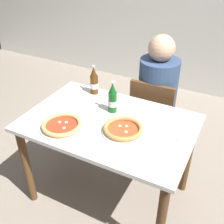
{
  "coord_description": "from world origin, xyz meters",
  "views": [
    {
      "loc": [
        0.75,
        -1.4,
        1.86
      ],
      "look_at": [
        0.0,
        0.05,
        0.8
      ],
      "focal_mm": 43.77,
      "sensor_mm": 36.0,
      "label": 1
    }
  ],
  "objects_px": {
    "pizza_margherita_near": "(62,125)",
    "pizza_marinara_far": "(123,129)",
    "dining_table_main": "(109,134)",
    "chair_behind_table": "(153,115)",
    "napkin_with_cutlery": "(173,131)",
    "beer_bottle_center": "(113,99)",
    "diner_seated": "(156,103)",
    "beer_bottle_left": "(94,82)"
  },
  "relations": [
    {
      "from": "dining_table_main",
      "to": "diner_seated",
      "type": "xyz_separation_m",
      "value": [
        0.14,
        0.66,
        -0.05
      ]
    },
    {
      "from": "chair_behind_table",
      "to": "diner_seated",
      "type": "distance_m",
      "value": 0.11
    },
    {
      "from": "chair_behind_table",
      "to": "napkin_with_cutlery",
      "type": "xyz_separation_m",
      "value": [
        0.3,
        -0.51,
        0.27
      ]
    },
    {
      "from": "beer_bottle_center",
      "to": "napkin_with_cutlery",
      "type": "relative_size",
      "value": 1.13
    },
    {
      "from": "beer_bottle_left",
      "to": "beer_bottle_center",
      "type": "xyz_separation_m",
      "value": [
        0.26,
        -0.18,
        0.0
      ]
    },
    {
      "from": "pizza_margherita_near",
      "to": "chair_behind_table",
      "type": "bearing_deg",
      "value": 65.08
    },
    {
      "from": "pizza_margherita_near",
      "to": "pizza_marinara_far",
      "type": "bearing_deg",
      "value": 21.29
    },
    {
      "from": "beer_bottle_center",
      "to": "napkin_with_cutlery",
      "type": "height_order",
      "value": "beer_bottle_center"
    },
    {
      "from": "pizza_margherita_near",
      "to": "dining_table_main",
      "type": "bearing_deg",
      "value": 41.27
    },
    {
      "from": "dining_table_main",
      "to": "beer_bottle_center",
      "type": "xyz_separation_m",
      "value": [
        -0.04,
        0.13,
        0.22
      ]
    },
    {
      "from": "chair_behind_table",
      "to": "pizza_marinara_far",
      "type": "relative_size",
      "value": 2.93
    },
    {
      "from": "diner_seated",
      "to": "pizza_marinara_far",
      "type": "xyz_separation_m",
      "value": [
        0.01,
        -0.73,
        0.19
      ]
    },
    {
      "from": "chair_behind_table",
      "to": "napkin_with_cutlery",
      "type": "relative_size",
      "value": 3.88
    },
    {
      "from": "dining_table_main",
      "to": "diner_seated",
      "type": "distance_m",
      "value": 0.68
    },
    {
      "from": "diner_seated",
      "to": "beer_bottle_center",
      "type": "height_order",
      "value": "diner_seated"
    },
    {
      "from": "napkin_with_cutlery",
      "to": "beer_bottle_left",
      "type": "bearing_deg",
      "value": 163.81
    },
    {
      "from": "pizza_margherita_near",
      "to": "pizza_marinara_far",
      "type": "xyz_separation_m",
      "value": [
        0.39,
        0.15,
        0.0
      ]
    },
    {
      "from": "diner_seated",
      "to": "pizza_marinara_far",
      "type": "height_order",
      "value": "diner_seated"
    },
    {
      "from": "pizza_margherita_near",
      "to": "pizza_marinara_far",
      "type": "height_order",
      "value": "same"
    },
    {
      "from": "beer_bottle_center",
      "to": "dining_table_main",
      "type": "bearing_deg",
      "value": -74.22
    },
    {
      "from": "pizza_margherita_near",
      "to": "beer_bottle_center",
      "type": "xyz_separation_m",
      "value": [
        0.21,
        0.35,
        0.08
      ]
    },
    {
      "from": "chair_behind_table",
      "to": "beer_bottle_center",
      "type": "relative_size",
      "value": 3.44
    },
    {
      "from": "diner_seated",
      "to": "beer_bottle_center",
      "type": "distance_m",
      "value": 0.62
    },
    {
      "from": "pizza_marinara_far",
      "to": "napkin_with_cutlery",
      "type": "height_order",
      "value": "pizza_marinara_far"
    },
    {
      "from": "chair_behind_table",
      "to": "napkin_with_cutlery",
      "type": "distance_m",
      "value": 0.65
    },
    {
      "from": "dining_table_main",
      "to": "napkin_with_cutlery",
      "type": "xyz_separation_m",
      "value": [
        0.44,
        0.1,
        0.12
      ]
    },
    {
      "from": "pizza_marinara_far",
      "to": "beer_bottle_center",
      "type": "distance_m",
      "value": 0.28
    },
    {
      "from": "dining_table_main",
      "to": "beer_bottle_center",
      "type": "relative_size",
      "value": 4.86
    },
    {
      "from": "diner_seated",
      "to": "beer_bottle_center",
      "type": "bearing_deg",
      "value": -108.04
    },
    {
      "from": "dining_table_main",
      "to": "chair_behind_table",
      "type": "distance_m",
      "value": 0.64
    },
    {
      "from": "chair_behind_table",
      "to": "pizza_marinara_far",
      "type": "bearing_deg",
      "value": 89.5
    },
    {
      "from": "chair_behind_table",
      "to": "pizza_marinara_far",
      "type": "xyz_separation_m",
      "value": [
        0.01,
        -0.67,
        0.29
      ]
    },
    {
      "from": "dining_table_main",
      "to": "pizza_marinara_far",
      "type": "height_order",
      "value": "pizza_marinara_far"
    },
    {
      "from": "chair_behind_table",
      "to": "napkin_with_cutlery",
      "type": "height_order",
      "value": "chair_behind_table"
    },
    {
      "from": "diner_seated",
      "to": "pizza_margherita_near",
      "type": "xyz_separation_m",
      "value": [
        -0.38,
        -0.88,
        0.19
      ]
    },
    {
      "from": "pizza_margherita_near",
      "to": "beer_bottle_left",
      "type": "relative_size",
      "value": 1.22
    },
    {
      "from": "pizza_marinara_far",
      "to": "beer_bottle_left",
      "type": "distance_m",
      "value": 0.59
    },
    {
      "from": "chair_behind_table",
      "to": "pizza_margherita_near",
      "type": "bearing_deg",
      "value": 64.03
    },
    {
      "from": "dining_table_main",
      "to": "beer_bottle_left",
      "type": "xyz_separation_m",
      "value": [
        -0.3,
        0.31,
        0.22
      ]
    },
    {
      "from": "dining_table_main",
      "to": "diner_seated",
      "type": "height_order",
      "value": "diner_seated"
    },
    {
      "from": "dining_table_main",
      "to": "pizza_marinara_far",
      "type": "relative_size",
      "value": 4.14
    },
    {
      "from": "beer_bottle_center",
      "to": "napkin_with_cutlery",
      "type": "bearing_deg",
      "value": -4.05
    }
  ]
}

